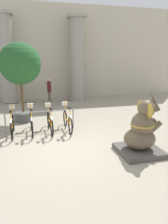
{
  "coord_description": "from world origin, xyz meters",
  "views": [
    {
      "loc": [
        -1.18,
        -6.03,
        2.7
      ],
      "look_at": [
        0.6,
        0.5,
        1.0
      ],
      "focal_mm": 35.0,
      "sensor_mm": 36.0,
      "label": 1
    }
  ],
  "objects_px": {
    "bicycle_1": "(31,122)",
    "bicycle_2": "(50,121)",
    "bicycle_0": "(12,124)",
    "person_pedestrian": "(49,89)",
    "potted_tree": "(20,66)",
    "bicycle_3": "(67,119)",
    "elephant_statue": "(141,133)"
  },
  "relations": [
    {
      "from": "bicycle_1",
      "to": "bicycle_2",
      "type": "xyz_separation_m",
      "value": [
        0.67,
        -0.05,
        0.0
      ]
    },
    {
      "from": "bicycle_0",
      "to": "person_pedestrian",
      "type": "bearing_deg",
      "value": 68.31
    },
    {
      "from": "person_pedestrian",
      "to": "potted_tree",
      "type": "distance_m",
      "value": 3.61
    },
    {
      "from": "bicycle_1",
      "to": "bicycle_3",
      "type": "distance_m",
      "value": 1.33
    },
    {
      "from": "bicycle_3",
      "to": "person_pedestrian",
      "type": "xyz_separation_m",
      "value": [
        -0.15,
        4.63,
        0.53
      ]
    },
    {
      "from": "bicycle_0",
      "to": "elephant_statue",
      "type": "relative_size",
      "value": 0.92
    },
    {
      "from": "bicycle_3",
      "to": "person_pedestrian",
      "type": "bearing_deg",
      "value": 91.85
    },
    {
      "from": "bicycle_0",
      "to": "bicycle_3",
      "type": "distance_m",
      "value": 2.0
    },
    {
      "from": "elephant_statue",
      "to": "person_pedestrian",
      "type": "bearing_deg",
      "value": 103.79
    },
    {
      "from": "bicycle_2",
      "to": "elephant_statue",
      "type": "height_order",
      "value": "elephant_statue"
    },
    {
      "from": "elephant_statue",
      "to": "bicycle_0",
      "type": "bearing_deg",
      "value": 144.22
    },
    {
      "from": "bicycle_1",
      "to": "person_pedestrian",
      "type": "distance_m",
      "value": 4.78
    },
    {
      "from": "bicycle_0",
      "to": "potted_tree",
      "type": "bearing_deg",
      "value": 77.05
    },
    {
      "from": "bicycle_1",
      "to": "bicycle_2",
      "type": "height_order",
      "value": "same"
    },
    {
      "from": "bicycle_0",
      "to": "potted_tree",
      "type": "distance_m",
      "value": 2.58
    },
    {
      "from": "bicycle_0",
      "to": "bicycle_1",
      "type": "distance_m",
      "value": 0.67
    },
    {
      "from": "elephant_statue",
      "to": "potted_tree",
      "type": "bearing_deg",
      "value": 127.22
    },
    {
      "from": "bicycle_2",
      "to": "bicycle_3",
      "type": "relative_size",
      "value": 1.0
    },
    {
      "from": "bicycle_3",
      "to": "bicycle_0",
      "type": "bearing_deg",
      "value": -179.77
    },
    {
      "from": "bicycle_2",
      "to": "potted_tree",
      "type": "relative_size",
      "value": 0.51
    },
    {
      "from": "bicycle_0",
      "to": "bicycle_2",
      "type": "xyz_separation_m",
      "value": [
        1.33,
        -0.01,
        0.0
      ]
    },
    {
      "from": "bicycle_3",
      "to": "potted_tree",
      "type": "height_order",
      "value": "potted_tree"
    },
    {
      "from": "bicycle_2",
      "to": "bicycle_3",
      "type": "height_order",
      "value": "same"
    },
    {
      "from": "bicycle_2",
      "to": "bicycle_1",
      "type": "bearing_deg",
      "value": 175.42
    },
    {
      "from": "bicycle_2",
      "to": "elephant_statue",
      "type": "relative_size",
      "value": 0.92
    },
    {
      "from": "bicycle_1",
      "to": "elephant_statue",
      "type": "height_order",
      "value": "elephant_statue"
    },
    {
      "from": "bicycle_2",
      "to": "bicycle_3",
      "type": "distance_m",
      "value": 0.67
    },
    {
      "from": "bicycle_0",
      "to": "bicycle_1",
      "type": "relative_size",
      "value": 1.0
    },
    {
      "from": "bicycle_1",
      "to": "potted_tree",
      "type": "distance_m",
      "value": 2.54
    },
    {
      "from": "bicycle_3",
      "to": "elephant_statue",
      "type": "xyz_separation_m",
      "value": [
        1.63,
        -2.62,
        0.21
      ]
    },
    {
      "from": "bicycle_2",
      "to": "bicycle_0",
      "type": "bearing_deg",
      "value": 179.54
    },
    {
      "from": "bicycle_1",
      "to": "person_pedestrian",
      "type": "bearing_deg",
      "value": 75.6
    }
  ]
}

